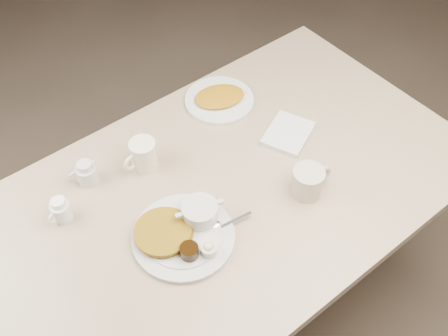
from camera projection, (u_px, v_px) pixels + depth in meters
diner_table at (228, 219)px, 1.71m from camera, size 1.50×0.90×0.75m
main_plate at (184, 230)px, 1.45m from camera, size 0.37×0.36×0.07m
coffee_mug_near at (309, 181)px, 1.53m from camera, size 0.14×0.11×0.09m
napkin at (288, 134)px, 1.71m from camera, size 0.20×0.19×0.02m
coffee_mug_far at (143, 155)px, 1.59m from camera, size 0.12×0.09×0.10m
creamer_left at (61, 210)px, 1.48m from camera, size 0.08×0.06×0.08m
creamer_right at (86, 173)px, 1.57m from camera, size 0.09×0.07×0.08m
hash_plate at (219, 99)px, 1.81m from camera, size 0.31×0.31×0.04m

